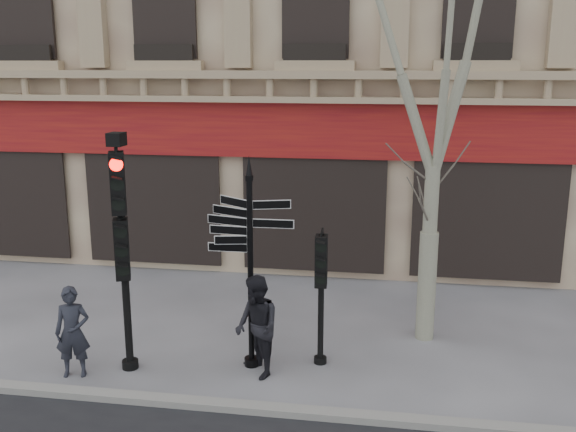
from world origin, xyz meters
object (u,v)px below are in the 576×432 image
(traffic_signal_main, at_px, (122,224))
(traffic_signal_secondary, at_px, (321,275))
(fingerpost, at_px, (250,228))
(pedestrian_b, at_px, (257,327))
(pedestrian_a, at_px, (73,332))
(plane_tree, at_px, (440,30))

(traffic_signal_main, distance_m, traffic_signal_secondary, 3.41)
(fingerpost, xyz_separation_m, pedestrian_b, (0.17, -0.32, -1.60))
(traffic_signal_main, bearing_deg, pedestrian_a, -176.50)
(traffic_signal_main, bearing_deg, plane_tree, 0.38)
(fingerpost, relative_size, pedestrian_a, 2.36)
(traffic_signal_secondary, bearing_deg, plane_tree, 33.64)
(plane_tree, bearing_deg, pedestrian_a, -157.14)
(plane_tree, height_order, pedestrian_b, plane_tree)
(fingerpost, distance_m, traffic_signal_secondary, 1.46)
(pedestrian_a, bearing_deg, plane_tree, 7.98)
(traffic_signal_main, xyz_separation_m, pedestrian_a, (-0.80, -0.38, -1.77))
(pedestrian_a, xyz_separation_m, pedestrian_b, (3.01, 0.50, 0.09))
(fingerpost, height_order, plane_tree, plane_tree)
(traffic_signal_main, relative_size, pedestrian_b, 2.34)
(traffic_signal_main, bearing_deg, fingerpost, -10.00)
(pedestrian_a, bearing_deg, traffic_signal_main, 10.66)
(traffic_signal_main, relative_size, plane_tree, 0.50)
(traffic_signal_main, xyz_separation_m, plane_tree, (5.04, 2.08, 3.10))
(traffic_signal_secondary, distance_m, pedestrian_a, 4.23)
(traffic_signal_secondary, height_order, pedestrian_a, traffic_signal_secondary)
(fingerpost, height_order, traffic_signal_secondary, fingerpost)
(traffic_signal_main, distance_m, pedestrian_a, 1.99)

